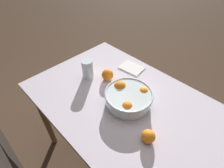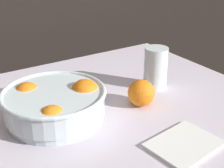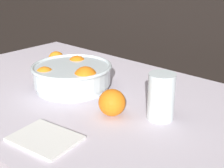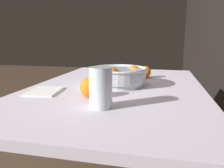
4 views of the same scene
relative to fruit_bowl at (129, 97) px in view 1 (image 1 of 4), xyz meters
The scene contains 7 objects.
ground_plane 0.81m from the fruit_bowl, 13.34° to the left, with size 12.00×12.00×0.00m, color #4C3828.
dining_table 0.14m from the fruit_bowl, 13.34° to the left, with size 1.24×0.81×0.76m.
fruit_bowl is the anchor object (origin of this frame).
juice_glass 0.36m from the fruit_bowl, ahead, with size 0.08×0.08×0.14m.
orange_loose_near_bowl 0.25m from the fruit_bowl, 13.46° to the right, with size 0.08×0.08×0.08m, color orange.
orange_loose_front 0.26m from the fruit_bowl, 152.80° to the left, with size 0.07×0.07×0.07m, color orange.
napkin 0.35m from the fruit_bowl, 52.76° to the right, with size 0.17×0.13×0.01m, color white.
Camera 1 is at (-0.45, 0.56, 1.56)m, focal length 28.00 mm.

